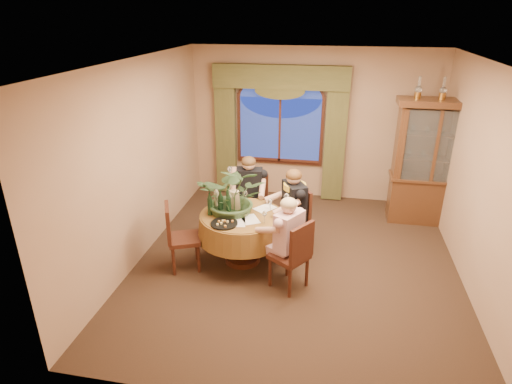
% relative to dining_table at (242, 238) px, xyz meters
% --- Properties ---
extents(floor, '(5.00, 5.00, 0.00)m').
position_rel_dining_table_xyz_m(floor, '(0.77, 0.09, -0.38)').
color(floor, black).
rests_on(floor, ground).
extents(wall_back, '(4.50, 0.00, 4.50)m').
position_rel_dining_table_xyz_m(wall_back, '(0.77, 2.59, 1.02)').
color(wall_back, '#9B7353').
rests_on(wall_back, ground).
extents(wall_right, '(0.00, 5.00, 5.00)m').
position_rel_dining_table_xyz_m(wall_right, '(3.02, 0.09, 1.02)').
color(wall_right, '#9B7353').
rests_on(wall_right, ground).
extents(ceiling, '(5.00, 5.00, 0.00)m').
position_rel_dining_table_xyz_m(ceiling, '(0.77, 0.09, 2.42)').
color(ceiling, white).
rests_on(ceiling, wall_back).
extents(window, '(1.62, 0.10, 1.32)m').
position_rel_dining_table_xyz_m(window, '(0.17, 2.52, 0.92)').
color(window, navy).
rests_on(window, wall_back).
extents(arched_transom, '(1.60, 0.06, 0.44)m').
position_rel_dining_table_xyz_m(arched_transom, '(0.17, 2.52, 1.71)').
color(arched_transom, navy).
rests_on(arched_transom, wall_back).
extents(drapery_left, '(0.38, 0.14, 2.32)m').
position_rel_dining_table_xyz_m(drapery_left, '(-0.86, 2.47, 0.80)').
color(drapery_left, '#43431F').
rests_on(drapery_left, floor).
extents(drapery_right, '(0.38, 0.14, 2.32)m').
position_rel_dining_table_xyz_m(drapery_right, '(1.20, 2.47, 0.80)').
color(drapery_right, '#43431F').
rests_on(drapery_right, floor).
extents(swag_valance, '(2.45, 0.16, 0.42)m').
position_rel_dining_table_xyz_m(swag_valance, '(0.17, 2.44, 1.90)').
color(swag_valance, '#43431F').
rests_on(swag_valance, wall_back).
extents(dining_table, '(1.64, 1.64, 0.75)m').
position_rel_dining_table_xyz_m(dining_table, '(0.00, 0.00, 0.00)').
color(dining_table, '#93421F').
rests_on(dining_table, floor).
extents(china_cabinet, '(1.30, 0.51, 2.09)m').
position_rel_dining_table_xyz_m(china_cabinet, '(2.77, 1.84, 0.67)').
color(china_cabinet, '#3E2112').
rests_on(china_cabinet, floor).
extents(oil_lamp_left, '(0.11, 0.11, 0.34)m').
position_rel_dining_table_xyz_m(oil_lamp_left, '(2.41, 1.84, 1.89)').
color(oil_lamp_left, '#A5722D').
rests_on(oil_lamp_left, china_cabinet).
extents(oil_lamp_center, '(0.11, 0.11, 0.34)m').
position_rel_dining_table_xyz_m(oil_lamp_center, '(2.77, 1.84, 1.89)').
color(oil_lamp_center, '#A5722D').
rests_on(oil_lamp_center, china_cabinet).
extents(oil_lamp_right, '(0.11, 0.11, 0.34)m').
position_rel_dining_table_xyz_m(oil_lamp_right, '(3.13, 1.84, 1.89)').
color(oil_lamp_right, '#A5722D').
rests_on(oil_lamp_right, china_cabinet).
extents(chair_right, '(0.58, 0.58, 0.96)m').
position_rel_dining_table_xyz_m(chair_right, '(0.73, -0.50, 0.10)').
color(chair_right, black).
rests_on(chair_right, floor).
extents(chair_back_right, '(0.58, 0.58, 0.96)m').
position_rel_dining_table_xyz_m(chair_back_right, '(0.64, 0.45, 0.10)').
color(chair_back_right, black).
rests_on(chair_back_right, floor).
extents(chair_back, '(0.42, 0.42, 0.96)m').
position_rel_dining_table_xyz_m(chair_back, '(-0.01, 0.82, 0.10)').
color(chair_back, black).
rests_on(chair_back, floor).
extents(chair_front_left, '(0.55, 0.55, 0.96)m').
position_rel_dining_table_xyz_m(chair_front_left, '(-0.75, -0.32, 0.10)').
color(chair_front_left, black).
rests_on(chair_front_left, floor).
extents(person_pink, '(0.58, 0.59, 1.24)m').
position_rel_dining_table_xyz_m(person_pink, '(0.71, -0.43, 0.24)').
color(person_pink, '#CA9EA3').
rests_on(person_pink, floor).
extents(person_back, '(0.51, 0.47, 1.32)m').
position_rel_dining_table_xyz_m(person_back, '(-0.08, 0.86, 0.28)').
color(person_back, black).
rests_on(person_back, floor).
extents(person_scarf, '(0.61, 0.63, 1.34)m').
position_rel_dining_table_xyz_m(person_scarf, '(0.69, 0.35, 0.29)').
color(person_scarf, black).
rests_on(person_scarf, floor).
extents(stoneware_vase, '(0.16, 0.16, 0.30)m').
position_rel_dining_table_xyz_m(stoneware_vase, '(-0.12, 0.09, 0.53)').
color(stoneware_vase, '#90805D').
rests_on(stoneware_vase, dining_table).
extents(centerpiece_plant, '(0.94, 1.05, 0.82)m').
position_rel_dining_table_xyz_m(centerpiece_plant, '(-0.12, 0.07, 0.98)').
color(centerpiece_plant, '#34502D').
rests_on(centerpiece_plant, dining_table).
extents(olive_bowl, '(0.17, 0.17, 0.05)m').
position_rel_dining_table_xyz_m(olive_bowl, '(0.01, -0.05, 0.40)').
color(olive_bowl, '#465427').
rests_on(olive_bowl, dining_table).
extents(cheese_platter, '(0.36, 0.36, 0.02)m').
position_rel_dining_table_xyz_m(cheese_platter, '(-0.16, -0.35, 0.39)').
color(cheese_platter, black).
rests_on(cheese_platter, dining_table).
extents(wine_bottle_0, '(0.07, 0.07, 0.33)m').
position_rel_dining_table_xyz_m(wine_bottle_0, '(-0.43, -0.10, 0.54)').
color(wine_bottle_0, black).
rests_on(wine_bottle_0, dining_table).
extents(wine_bottle_1, '(0.07, 0.07, 0.33)m').
position_rel_dining_table_xyz_m(wine_bottle_1, '(-0.24, 0.18, 0.54)').
color(wine_bottle_1, black).
rests_on(wine_bottle_1, dining_table).
extents(wine_bottle_2, '(0.07, 0.07, 0.33)m').
position_rel_dining_table_xyz_m(wine_bottle_2, '(-0.30, -0.02, 0.54)').
color(wine_bottle_2, black).
rests_on(wine_bottle_2, dining_table).
extents(wine_bottle_3, '(0.07, 0.07, 0.33)m').
position_rel_dining_table_xyz_m(wine_bottle_3, '(-0.39, 0.11, 0.54)').
color(wine_bottle_3, tan).
rests_on(wine_bottle_3, dining_table).
extents(wine_bottle_4, '(0.07, 0.07, 0.33)m').
position_rel_dining_table_xyz_m(wine_bottle_4, '(-0.18, -0.03, 0.54)').
color(wine_bottle_4, black).
rests_on(wine_bottle_4, dining_table).
extents(wine_bottle_5, '(0.07, 0.07, 0.33)m').
position_rel_dining_table_xyz_m(wine_bottle_5, '(-0.18, 0.04, 0.54)').
color(wine_bottle_5, tan).
rests_on(wine_bottle_5, dining_table).
extents(tasting_paper_0, '(0.33, 0.36, 0.00)m').
position_rel_dining_table_xyz_m(tasting_paper_0, '(0.15, -0.15, 0.38)').
color(tasting_paper_0, white).
rests_on(tasting_paper_0, dining_table).
extents(tasting_paper_1, '(0.35, 0.37, 0.00)m').
position_rel_dining_table_xyz_m(tasting_paper_1, '(0.28, 0.24, 0.38)').
color(tasting_paper_1, white).
rests_on(tasting_paper_1, dining_table).
extents(tasting_paper_2, '(0.27, 0.34, 0.00)m').
position_rel_dining_table_xyz_m(tasting_paper_2, '(-0.01, -0.25, 0.38)').
color(tasting_paper_2, white).
rests_on(tasting_paper_2, dining_table).
extents(wine_glass_person_pink, '(0.07, 0.07, 0.18)m').
position_rel_dining_table_xyz_m(wine_glass_person_pink, '(0.35, -0.21, 0.46)').
color(wine_glass_person_pink, silver).
rests_on(wine_glass_person_pink, dining_table).
extents(wine_glass_person_back, '(0.07, 0.07, 0.18)m').
position_rel_dining_table_xyz_m(wine_glass_person_back, '(-0.04, 0.41, 0.46)').
color(wine_glass_person_back, silver).
rests_on(wine_glass_person_back, dining_table).
extents(wine_glass_person_scarf, '(0.07, 0.07, 0.18)m').
position_rel_dining_table_xyz_m(wine_glass_person_scarf, '(0.37, 0.19, 0.46)').
color(wine_glass_person_scarf, silver).
rests_on(wine_glass_person_scarf, dining_table).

